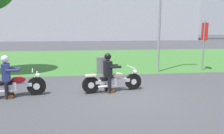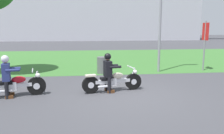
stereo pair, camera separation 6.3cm
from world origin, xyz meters
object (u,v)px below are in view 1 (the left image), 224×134
Objects in this scene: motorcycle_lead at (113,81)px; rider_follow at (7,73)px; motorcycle_follow at (13,86)px; sign_banner at (204,38)px; trash_can at (102,65)px; rider_lead at (108,70)px.

motorcycle_lead is 3.52m from rider_follow.
sign_banner is (8.56, 3.72, 1.34)m from motorcycle_follow.
motorcycle_follow reaches higher than motorcycle_lead.
rider_follow is at bearing 179.13° from motorcycle_follow.
motorcycle_follow is 0.46m from rider_follow.
trash_can is (3.18, 3.49, 0.03)m from motorcycle_follow.
rider_follow is (-3.48, -0.29, 0.43)m from motorcycle_lead.
rider_follow is (-3.31, -0.26, 0.01)m from rider_lead.
trash_can is at bearing -177.57° from sign_banner.
rider_lead is 0.53× the size of sign_banner.
motorcycle_follow is 1.48× the size of rider_follow.
motorcycle_lead is 2.63× the size of trash_can.
rider_follow is (-0.17, -0.03, 0.43)m from motorcycle_follow.
sign_banner reaches higher than trash_can.
sign_banner reaches higher than rider_lead.
rider_follow is 4.87m from trash_can.
rider_follow is at bearing -156.75° from sign_banner.
motorcycle_follow is 4.72m from trash_can.
motorcycle_lead is at bearing -87.61° from trash_can.
motorcycle_follow is at bearing -0.87° from rider_follow.
rider_follow reaches higher than rider_lead.
rider_lead is 3.29m from trash_can.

